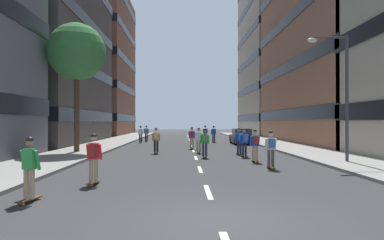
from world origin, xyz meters
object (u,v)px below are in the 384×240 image
object	(u,v)px
street_tree_near	(77,52)
skater_5	(255,144)
streetlamp_right	(340,84)
skater_2	(146,132)
skater_9	(93,156)
skater_10	(205,132)
skater_6	(141,133)
parked_car_near	(241,137)
skater_1	(214,133)
skater_4	(29,166)
skater_12	(192,136)
skater_0	(199,139)
skater_3	(156,139)
skater_8	(239,139)
skater_13	(244,141)
skater_11	(205,141)
skater_7	(271,147)

from	to	relation	value
street_tree_near	skater_5	distance (m)	13.80
streetlamp_right	skater_2	distance (m)	23.90
skater_9	skater_10	distance (m)	26.86
skater_9	skater_10	xyz separation A→B (m)	(5.59, 26.27, -0.03)
skater_5	skater_9	distance (m)	9.41
street_tree_near	skater_10	xyz separation A→B (m)	(9.80, 14.42, -5.97)
skater_6	parked_car_near	bearing A→B (deg)	-13.98
skater_1	skater_10	size ratio (longest dim) A/B	1.00
skater_4	skater_10	size ratio (longest dim) A/B	1.00
skater_10	skater_12	xyz separation A→B (m)	(-1.79, -10.84, 0.03)
parked_car_near	skater_0	distance (m)	10.53
skater_9	skater_12	bearing A→B (deg)	76.15
skater_6	skater_4	bearing A→B (deg)	-89.51
street_tree_near	skater_3	xyz separation A→B (m)	(5.46, -0.24, -5.94)
street_tree_near	skater_4	xyz separation A→B (m)	(3.13, -14.35, -5.97)
skater_1	skater_5	world-z (taller)	same
skater_12	skater_2	bearing A→B (deg)	114.32
streetlamp_right	skater_1	size ratio (longest dim) A/B	3.65
skater_4	skater_0	bearing A→B (deg)	69.80
skater_3	skater_8	world-z (taller)	same
skater_6	skater_8	distance (m)	15.39
skater_13	skater_12	bearing A→B (deg)	115.08
streetlamp_right	skater_8	world-z (taller)	streetlamp_right
skater_10	skater_11	distance (m)	17.61
skater_8	streetlamp_right	bearing A→B (deg)	-49.65
streetlamp_right	skater_8	xyz separation A→B (m)	(-4.37, 5.15, -3.12)
street_tree_near	skater_13	size ratio (longest dim) A/B	4.96
skater_5	skater_13	xyz separation A→B (m)	(-0.11, 2.59, 0.00)
skater_0	skater_1	world-z (taller)	same
skater_0	skater_4	distance (m)	15.23
skater_7	skater_1	bearing A→B (deg)	92.31
skater_1	skater_12	world-z (taller)	same
street_tree_near	skater_11	distance (m)	10.93
parked_car_near	skater_0	size ratio (longest dim) A/B	2.47
skater_6	skater_10	xyz separation A→B (m)	(6.89, 2.50, 0.00)
streetlamp_right	skater_9	world-z (taller)	streetlamp_right
skater_4	streetlamp_right	bearing A→B (deg)	33.29
streetlamp_right	skater_8	size ratio (longest dim) A/B	3.65
skater_0	skater_11	bearing A→B (deg)	-85.87
skater_12	street_tree_near	bearing A→B (deg)	-155.95
skater_5	skater_12	bearing A→B (deg)	109.12
streetlamp_right	skater_7	size ratio (longest dim) A/B	3.65
skater_6	skater_7	xyz separation A→B (m)	(8.44, -20.03, 0.03)
skater_2	skater_8	size ratio (longest dim) A/B	1.00
skater_7	skater_12	xyz separation A→B (m)	(-3.34, 11.68, 0.00)
skater_0	skater_9	size ratio (longest dim) A/B	1.00
skater_7	skater_9	bearing A→B (deg)	-152.33
streetlamp_right	skater_6	world-z (taller)	streetlamp_right
streetlamp_right	skater_10	size ratio (longest dim) A/B	3.65
street_tree_near	skater_12	distance (m)	10.60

